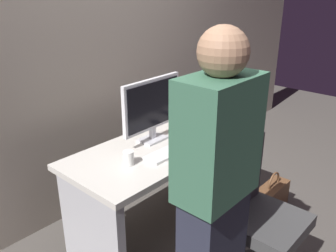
{
  "coord_description": "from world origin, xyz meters",
  "views": [
    {
      "loc": [
        -1.69,
        -1.57,
        1.79
      ],
      "look_at": [
        0.0,
        -0.05,
        0.88
      ],
      "focal_mm": 38.21,
      "sensor_mm": 36.0,
      "label": 1
    }
  ],
  "objects_px": {
    "mouse": "(201,136)",
    "book_stack": "(186,120)",
    "desk": "(163,172)",
    "monitor": "(152,107)",
    "office_chair": "(257,223)",
    "keyboard": "(172,151)",
    "cup_near_keyboard": "(128,158)",
    "cell_phone": "(228,131)",
    "person_at_desk": "(215,196)",
    "handbag": "(272,198)"
  },
  "relations": [
    {
      "from": "handbag",
      "to": "monitor",
      "type": "bearing_deg",
      "value": 140.72
    },
    {
      "from": "cell_phone",
      "to": "monitor",
      "type": "bearing_deg",
      "value": 147.63
    },
    {
      "from": "cell_phone",
      "to": "cup_near_keyboard",
      "type": "bearing_deg",
      "value": 169.05
    },
    {
      "from": "person_at_desk",
      "to": "cup_near_keyboard",
      "type": "bearing_deg",
      "value": 83.94
    },
    {
      "from": "office_chair",
      "to": "cup_near_keyboard",
      "type": "height_order",
      "value": "office_chair"
    },
    {
      "from": "desk",
      "to": "cup_near_keyboard",
      "type": "bearing_deg",
      "value": -171.92
    },
    {
      "from": "desk",
      "to": "cell_phone",
      "type": "height_order",
      "value": "cell_phone"
    },
    {
      "from": "office_chair",
      "to": "desk",
      "type": "bearing_deg",
      "value": 91.24
    },
    {
      "from": "desk",
      "to": "handbag",
      "type": "relative_size",
      "value": 3.78
    },
    {
      "from": "mouse",
      "to": "cup_near_keyboard",
      "type": "relative_size",
      "value": 1.08
    },
    {
      "from": "cup_near_keyboard",
      "to": "cell_phone",
      "type": "bearing_deg",
      "value": -10.72
    },
    {
      "from": "person_at_desk",
      "to": "cell_phone",
      "type": "relative_size",
      "value": 11.38
    },
    {
      "from": "person_at_desk",
      "to": "monitor",
      "type": "height_order",
      "value": "person_at_desk"
    },
    {
      "from": "mouse",
      "to": "book_stack",
      "type": "bearing_deg",
      "value": 61.89
    },
    {
      "from": "desk",
      "to": "monitor",
      "type": "distance_m",
      "value": 0.49
    },
    {
      "from": "person_at_desk",
      "to": "keyboard",
      "type": "relative_size",
      "value": 3.81
    },
    {
      "from": "desk",
      "to": "monitor",
      "type": "xyz_separation_m",
      "value": [
        -0.0,
        0.1,
        0.48
      ]
    },
    {
      "from": "office_chair",
      "to": "handbag",
      "type": "xyz_separation_m",
      "value": [
        0.74,
        0.24,
        -0.29
      ]
    },
    {
      "from": "monitor",
      "to": "handbag",
      "type": "height_order",
      "value": "monitor"
    },
    {
      "from": "handbag",
      "to": "mouse",
      "type": "bearing_deg",
      "value": 142.9
    },
    {
      "from": "office_chair",
      "to": "keyboard",
      "type": "relative_size",
      "value": 2.19
    },
    {
      "from": "desk",
      "to": "book_stack",
      "type": "bearing_deg",
      "value": 14.19
    },
    {
      "from": "keyboard",
      "to": "mouse",
      "type": "height_order",
      "value": "mouse"
    },
    {
      "from": "cup_near_keyboard",
      "to": "person_at_desk",
      "type": "bearing_deg",
      "value": -96.06
    },
    {
      "from": "office_chair",
      "to": "person_at_desk",
      "type": "relative_size",
      "value": 0.57
    },
    {
      "from": "mouse",
      "to": "cup_near_keyboard",
      "type": "distance_m",
      "value": 0.63
    },
    {
      "from": "cup_near_keyboard",
      "to": "book_stack",
      "type": "bearing_deg",
      "value": 11.21
    },
    {
      "from": "mouse",
      "to": "book_stack",
      "type": "distance_m",
      "value": 0.27
    },
    {
      "from": "cell_phone",
      "to": "handbag",
      "type": "relative_size",
      "value": 0.38
    },
    {
      "from": "office_chair",
      "to": "cup_near_keyboard",
      "type": "xyz_separation_m",
      "value": [
        -0.39,
        0.71,
        0.35
      ]
    },
    {
      "from": "mouse",
      "to": "desk",
      "type": "bearing_deg",
      "value": 150.52
    },
    {
      "from": "monitor",
      "to": "mouse",
      "type": "height_order",
      "value": "monitor"
    },
    {
      "from": "monitor",
      "to": "handbag",
      "type": "xyz_separation_m",
      "value": [
        0.76,
        -0.62,
        -0.85
      ]
    },
    {
      "from": "person_at_desk",
      "to": "monitor",
      "type": "xyz_separation_m",
      "value": [
        0.44,
        0.85,
        0.15
      ]
    },
    {
      "from": "cup_near_keyboard",
      "to": "keyboard",
      "type": "bearing_deg",
      "value": -14.72
    },
    {
      "from": "book_stack",
      "to": "mouse",
      "type": "bearing_deg",
      "value": -118.11
    },
    {
      "from": "book_stack",
      "to": "desk",
      "type": "bearing_deg",
      "value": -165.81
    },
    {
      "from": "office_chair",
      "to": "mouse",
      "type": "bearing_deg",
      "value": 69.04
    },
    {
      "from": "cup_near_keyboard",
      "to": "book_stack",
      "type": "relative_size",
      "value": 0.4
    },
    {
      "from": "mouse",
      "to": "book_stack",
      "type": "xyz_separation_m",
      "value": [
        0.13,
        0.24,
        0.03
      ]
    },
    {
      "from": "book_stack",
      "to": "handbag",
      "type": "xyz_separation_m",
      "value": [
        0.37,
        -0.62,
        -0.64
      ]
    },
    {
      "from": "person_at_desk",
      "to": "desk",
      "type": "bearing_deg",
      "value": 59.4
    },
    {
      "from": "desk",
      "to": "book_stack",
      "type": "relative_size",
      "value": 6.21
    },
    {
      "from": "monitor",
      "to": "handbag",
      "type": "relative_size",
      "value": 1.43
    },
    {
      "from": "desk",
      "to": "person_at_desk",
      "type": "height_order",
      "value": "person_at_desk"
    },
    {
      "from": "keyboard",
      "to": "cup_near_keyboard",
      "type": "distance_m",
      "value": 0.33
    },
    {
      "from": "desk",
      "to": "keyboard",
      "type": "distance_m",
      "value": 0.28
    },
    {
      "from": "cup_near_keyboard",
      "to": "cell_phone",
      "type": "height_order",
      "value": "cup_near_keyboard"
    },
    {
      "from": "person_at_desk",
      "to": "cup_near_keyboard",
      "type": "xyz_separation_m",
      "value": [
        0.07,
        0.7,
        -0.07
      ]
    },
    {
      "from": "desk",
      "to": "cup_near_keyboard",
      "type": "distance_m",
      "value": 0.46
    }
  ]
}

